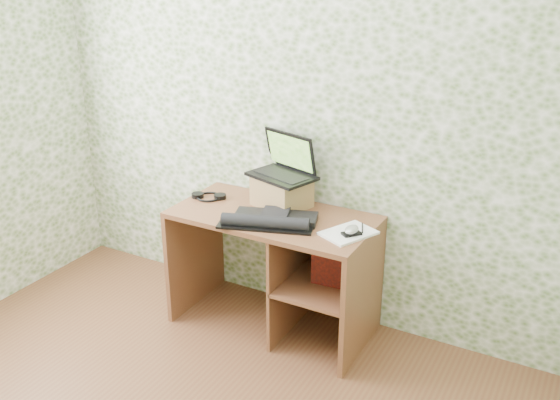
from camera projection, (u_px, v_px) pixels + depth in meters
The scene contains 10 objects.
wall_back at pixel (298, 112), 3.71m from camera, with size 3.50×3.50×0.00m, color white.
desk at pixel (287, 256), 3.75m from camera, with size 1.20×0.60×0.75m.
riser at pixel (282, 192), 3.75m from camera, with size 0.30×0.25×0.18m, color #A47E49.
laptop at pixel (285, 166), 3.73m from camera, with size 0.44×0.37×0.26m.
keyboard at pixel (271, 220), 3.53m from camera, with size 0.54×0.42×0.08m.
headphones at pixel (209, 196), 3.90m from camera, with size 0.21×0.20×0.03m.
notepad at pixel (348, 233), 3.41m from camera, with size 0.20×0.28×0.01m, color white.
mouse at pixel (352, 231), 3.37m from camera, with size 0.07×0.11×0.04m, color silver.
pen at pixel (362, 228), 3.45m from camera, with size 0.01×0.01×0.13m, color black.
red_box at pixel (333, 263), 3.57m from camera, with size 0.24×0.08×0.28m, color maroon.
Camera 1 is at (1.65, -1.49, 2.20)m, focal length 40.00 mm.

